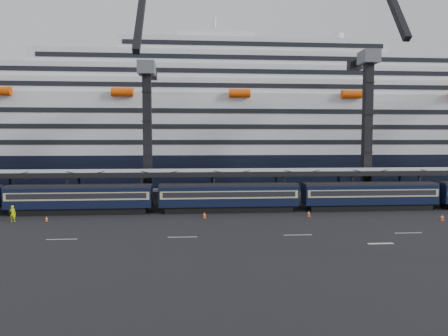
# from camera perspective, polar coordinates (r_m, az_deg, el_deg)

# --- Properties ---
(ground) EXTENTS (260.00, 260.00, 0.00)m
(ground) POSITION_cam_1_polar(r_m,az_deg,el_deg) (47.18, 11.62, -8.18)
(ground) COLOR black
(ground) RESTS_ON ground
(lane_markings) EXTENTS (111.00, 4.27, 0.02)m
(lane_markings) POSITION_cam_1_polar(r_m,az_deg,el_deg) (45.44, 23.55, -8.89)
(lane_markings) COLOR beige
(lane_markings) RESTS_ON ground
(train) EXTENTS (133.05, 3.00, 4.05)m
(train) POSITION_cam_1_polar(r_m,az_deg,el_deg) (55.46, 4.15, -3.98)
(train) COLOR black
(train) RESTS_ON ground
(canopy) EXTENTS (130.00, 6.25, 5.53)m
(canopy) POSITION_cam_1_polar(r_m,az_deg,el_deg) (59.89, 8.00, -0.48)
(canopy) COLOR #93969A
(canopy) RESTS_ON ground
(cruise_ship) EXTENTS (214.09, 28.84, 34.00)m
(cruise_ship) POSITION_cam_1_polar(r_m,az_deg,el_deg) (91.09, 3.05, 5.54)
(cruise_ship) COLOR black
(cruise_ship) RESTS_ON ground
(crane_dark_near) EXTENTS (4.50, 17.75, 35.08)m
(crane_dark_near) POSITION_cam_1_polar(r_m,az_deg,el_deg) (63.34, -10.93, 5.77)
(crane_dark_near) COLOR #4F5357
(crane_dark_near) RESTS_ON ground
(crane_dark_mid) EXTENTS (4.50, 18.24, 39.64)m
(crane_dark_mid) POSITION_cam_1_polar(r_m,az_deg,el_deg) (67.95, 19.94, 6.69)
(crane_dark_mid) COLOR #4F5357
(crane_dark_mid) RESTS_ON ground
(worker) EXTENTS (0.76, 0.53, 2.00)m
(worker) POSITION_cam_1_polar(r_m,az_deg,el_deg) (55.01, -27.95, -5.77)
(worker) COLOR #D2EF0C
(worker) RESTS_ON ground
(traffic_cone_b) EXTENTS (0.34, 0.34, 0.68)m
(traffic_cone_b) POSITION_cam_1_polar(r_m,az_deg,el_deg) (53.62, -24.03, -6.61)
(traffic_cone_b) COLOR #F74E07
(traffic_cone_b) RESTS_ON ground
(traffic_cone_c) EXTENTS (0.41, 0.41, 0.82)m
(traffic_cone_c) POSITION_cam_1_polar(r_m,az_deg,el_deg) (51.23, -2.81, -6.67)
(traffic_cone_c) COLOR #F74E07
(traffic_cone_c) RESTS_ON ground
(traffic_cone_d) EXTENTS (0.40, 0.40, 0.81)m
(traffic_cone_d) POSITION_cam_1_polar(r_m,az_deg,el_deg) (53.26, 12.01, -6.35)
(traffic_cone_d) COLOR #F74E07
(traffic_cone_d) RESTS_ON ground
(traffic_cone_f) EXTENTS (0.42, 0.42, 0.84)m
(traffic_cone_f) POSITION_cam_1_polar(r_m,az_deg,el_deg) (56.33, 28.71, -6.18)
(traffic_cone_f) COLOR #F74E07
(traffic_cone_f) RESTS_ON ground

